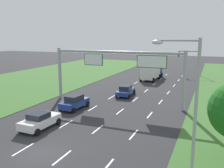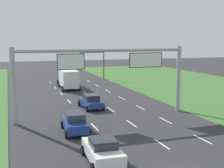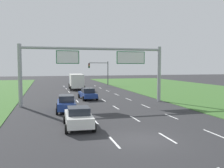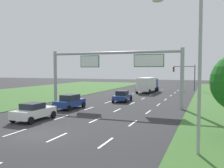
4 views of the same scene
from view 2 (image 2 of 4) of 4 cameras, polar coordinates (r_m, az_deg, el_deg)
The scene contains 9 objects.
lane_dashes_inner_left at distance 27.82m, azimuth -3.21°, elevation -7.81°, with size 0.14×62.40×0.01m.
lane_dashes_inner_right at distance 28.90m, azimuth 3.55°, elevation -7.21°, with size 0.14×62.40×0.01m.
lane_dashes_slip at distance 30.35m, azimuth 9.73°, elevation -6.56°, with size 0.14×62.40×0.01m.
car_near_red at distance 35.05m, azimuth -3.90°, elevation -3.20°, with size 2.26×4.31×1.55m.
car_lead_silver at distance 26.23m, azimuth -6.79°, elevation -6.98°, with size 2.23×4.26×1.65m.
car_mid_lane at distance 19.95m, azimuth -1.73°, elevation -11.99°, with size 2.25×4.24×1.56m.
box_truck at distance 49.81m, azimuth -8.10°, elevation 1.12°, with size 2.93×8.32×2.96m.
sign_gantry at distance 30.48m, azimuth -1.16°, elevation 2.96°, with size 17.24×0.44×7.00m.
traffic_light_mast at distance 59.08m, azimuth -3.31°, elevation 4.45°, with size 4.76×0.49×5.60m.
Camera 2 is at (-8.74, -13.82, 7.64)m, focal length 50.00 mm.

